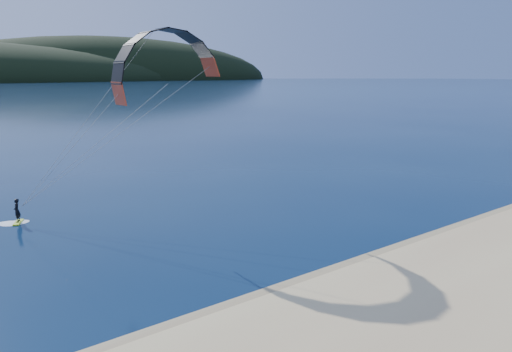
% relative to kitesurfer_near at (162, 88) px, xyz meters
% --- Properties ---
extents(ground, '(1800.00, 1800.00, 0.00)m').
position_rel_kitesurfer_near_xyz_m(ground, '(-2.57, -20.85, -9.99)').
color(ground, '#071C39').
rests_on(ground, ground).
extents(wet_sand, '(220.00, 2.50, 0.10)m').
position_rel_kitesurfer_near_xyz_m(wet_sand, '(-2.57, -16.35, -9.94)').
color(wet_sand, '#997F59').
rests_on(wet_sand, ground).
extents(kitesurfer_near, '(25.59, 7.95, 14.75)m').
position_rel_kitesurfer_near_xyz_m(kitesurfer_near, '(0.00, 0.00, 0.00)').
color(kitesurfer_near, '#ACD619').
rests_on(kitesurfer_near, ground).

